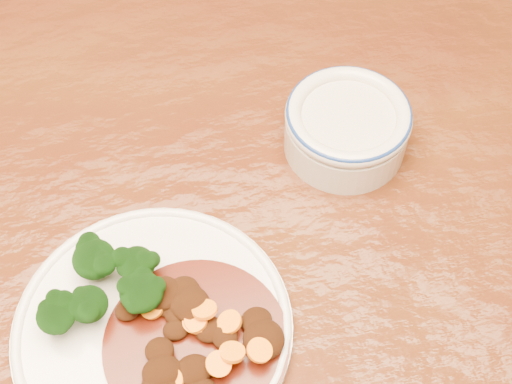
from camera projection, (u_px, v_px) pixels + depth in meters
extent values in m
cube|color=#4D270D|center=(158.00, 295.00, 0.66)|extent=(1.53, 0.95, 0.04)
cylinder|color=white|center=(153.00, 329.00, 0.61)|extent=(0.24, 0.24, 0.01)
torus|color=white|center=(152.00, 326.00, 0.61)|extent=(0.24, 0.24, 0.01)
cylinder|color=#608846|center=(93.00, 313.00, 0.61)|extent=(0.01, 0.01, 0.01)
ellipsoid|color=black|center=(88.00, 304.00, 0.59)|extent=(0.03, 0.03, 0.03)
cylinder|color=#608846|center=(139.00, 273.00, 0.63)|extent=(0.01, 0.01, 0.01)
ellipsoid|color=black|center=(136.00, 264.00, 0.61)|extent=(0.03, 0.03, 0.03)
cylinder|color=#608846|center=(61.00, 324.00, 0.60)|extent=(0.01, 0.01, 0.01)
ellipsoid|color=black|center=(56.00, 316.00, 0.59)|extent=(0.03, 0.03, 0.03)
cylinder|color=#608846|center=(98.00, 270.00, 0.63)|extent=(0.01, 0.01, 0.01)
ellipsoid|color=black|center=(94.00, 259.00, 0.61)|extent=(0.04, 0.04, 0.03)
cylinder|color=#608846|center=(144.00, 302.00, 0.61)|extent=(0.01, 0.01, 0.01)
ellipsoid|color=black|center=(141.00, 292.00, 0.60)|extent=(0.04, 0.04, 0.03)
cylinder|color=#4A1208|center=(196.00, 343.00, 0.60)|extent=(0.16, 0.16, 0.00)
ellipsoid|color=black|center=(162.00, 372.00, 0.57)|extent=(0.03, 0.03, 0.02)
ellipsoid|color=black|center=(190.00, 304.00, 0.60)|extent=(0.03, 0.03, 0.02)
ellipsoid|color=black|center=(159.00, 351.00, 0.58)|extent=(0.02, 0.02, 0.01)
ellipsoid|color=black|center=(127.00, 310.00, 0.61)|extent=(0.02, 0.02, 0.01)
ellipsoid|color=black|center=(224.00, 336.00, 0.59)|extent=(0.02, 0.02, 0.01)
ellipsoid|color=black|center=(176.00, 330.00, 0.60)|extent=(0.02, 0.02, 0.01)
ellipsoid|color=black|center=(165.00, 304.00, 0.61)|extent=(0.02, 0.02, 0.01)
ellipsoid|color=black|center=(184.00, 292.00, 0.61)|extent=(0.03, 0.03, 0.01)
ellipsoid|color=black|center=(163.00, 293.00, 0.61)|extent=(0.03, 0.03, 0.02)
ellipsoid|color=black|center=(264.00, 339.00, 0.59)|extent=(0.04, 0.04, 0.02)
ellipsoid|color=black|center=(177.00, 313.00, 0.60)|extent=(0.02, 0.02, 0.01)
ellipsoid|color=black|center=(257.00, 321.00, 0.60)|extent=(0.03, 0.03, 0.01)
ellipsoid|color=black|center=(194.00, 370.00, 0.57)|extent=(0.03, 0.03, 0.02)
ellipsoid|color=black|center=(209.00, 329.00, 0.60)|extent=(0.03, 0.02, 0.01)
cylinder|color=orange|center=(171.00, 381.00, 0.57)|extent=(0.03, 0.03, 0.01)
cylinder|color=orange|center=(205.00, 310.00, 0.59)|extent=(0.03, 0.03, 0.01)
cylinder|color=orange|center=(229.00, 322.00, 0.59)|extent=(0.03, 0.03, 0.01)
cylinder|color=orange|center=(232.00, 352.00, 0.57)|extent=(0.03, 0.03, 0.01)
cylinder|color=orange|center=(196.00, 322.00, 0.60)|extent=(0.03, 0.03, 0.01)
cylinder|color=orange|center=(219.00, 364.00, 0.57)|extent=(0.03, 0.03, 0.01)
cylinder|color=orange|center=(152.00, 307.00, 0.61)|extent=(0.03, 0.03, 0.01)
cylinder|color=orange|center=(195.00, 321.00, 0.59)|extent=(0.03, 0.03, 0.01)
cylinder|color=orange|center=(260.00, 350.00, 0.57)|extent=(0.03, 0.03, 0.01)
cylinder|color=beige|center=(346.00, 134.00, 0.71)|extent=(0.12, 0.12, 0.04)
cylinder|color=beige|center=(348.00, 118.00, 0.69)|extent=(0.09, 0.09, 0.01)
torus|color=beige|center=(349.00, 115.00, 0.69)|extent=(0.12, 0.12, 0.02)
torus|color=navy|center=(349.00, 113.00, 0.69)|extent=(0.12, 0.12, 0.01)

